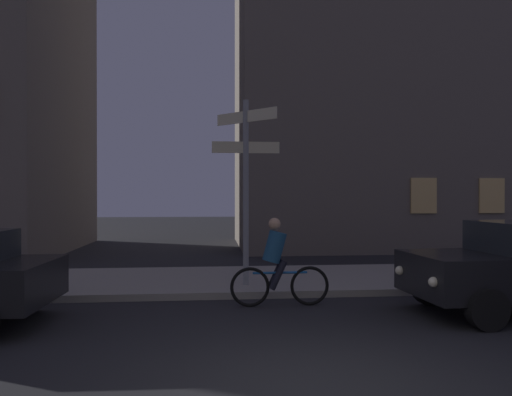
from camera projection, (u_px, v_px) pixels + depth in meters
ground_plane at (317, 396)px, 4.85m from camera, size 80.00×80.00×0.00m
sidewalk_kerb at (257, 280)px, 11.08m from camera, size 40.00×3.41×0.14m
signpost at (246, 175)px, 10.12m from camera, size 1.42×1.17×3.88m
cyclist at (277, 265)px, 8.77m from camera, size 1.82×0.33×1.61m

